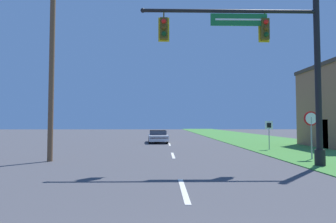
{
  "coord_description": "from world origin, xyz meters",
  "views": [
    {
      "loc": [
        -0.59,
        -1.59,
        1.92
      ],
      "look_at": [
        0.0,
        29.39,
        3.3
      ],
      "focal_mm": 28.0,
      "sensor_mm": 36.0,
      "label": 1
    }
  ],
  "objects_px": {
    "utility_pole_near": "(52,51)",
    "signal_mast": "(275,60)",
    "car_ahead": "(158,136)",
    "route_sign_post": "(269,129)",
    "stop_sign": "(311,124)"
  },
  "relations": [
    {
      "from": "route_sign_post",
      "to": "car_ahead",
      "type": "bearing_deg",
      "value": 137.74
    },
    {
      "from": "signal_mast",
      "to": "route_sign_post",
      "type": "xyz_separation_m",
      "value": [
        2.53,
        7.01,
        -3.22
      ]
    },
    {
      "from": "route_sign_post",
      "to": "stop_sign",
      "type": "bearing_deg",
      "value": -87.21
    },
    {
      "from": "car_ahead",
      "to": "stop_sign",
      "type": "height_order",
      "value": "stop_sign"
    },
    {
      "from": "stop_sign",
      "to": "utility_pole_near",
      "type": "relative_size",
      "value": 0.23
    },
    {
      "from": "stop_sign",
      "to": "utility_pole_near",
      "type": "height_order",
      "value": "utility_pole_near"
    },
    {
      "from": "stop_sign",
      "to": "route_sign_post",
      "type": "xyz_separation_m",
      "value": [
        -0.24,
        4.93,
        -0.34
      ]
    },
    {
      "from": "signal_mast",
      "to": "utility_pole_near",
      "type": "relative_size",
      "value": 0.75
    },
    {
      "from": "signal_mast",
      "to": "stop_sign",
      "type": "distance_m",
      "value": 4.51
    },
    {
      "from": "car_ahead",
      "to": "utility_pole_near",
      "type": "height_order",
      "value": "utility_pole_near"
    },
    {
      "from": "signal_mast",
      "to": "car_ahead",
      "type": "height_order",
      "value": "signal_mast"
    },
    {
      "from": "route_sign_post",
      "to": "utility_pole_near",
      "type": "distance_m",
      "value": 14.85
    },
    {
      "from": "utility_pole_near",
      "to": "route_sign_post",
      "type": "bearing_deg",
      "value": 21.55
    },
    {
      "from": "signal_mast",
      "to": "route_sign_post",
      "type": "relative_size",
      "value": 4.05
    },
    {
      "from": "utility_pole_near",
      "to": "signal_mast",
      "type": "bearing_deg",
      "value": -9.35
    }
  ]
}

